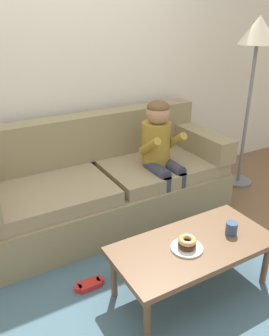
% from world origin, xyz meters
% --- Properties ---
extents(ground, '(10.00, 10.00, 0.00)m').
position_xyz_m(ground, '(0.00, 0.00, 0.00)').
color(ground, brown).
extents(wall_back, '(8.00, 0.10, 2.80)m').
position_xyz_m(wall_back, '(0.00, 1.40, 1.40)').
color(wall_back, silver).
rests_on(wall_back, ground).
extents(area_rug, '(2.59, 1.89, 0.01)m').
position_xyz_m(area_rug, '(0.00, -0.25, 0.01)').
color(area_rug, '#476675').
rests_on(area_rug, ground).
extents(couch, '(2.29, 0.90, 0.94)m').
position_xyz_m(couch, '(0.13, 0.85, 0.34)').
color(couch, '#8C7F5B').
rests_on(couch, ground).
extents(coffee_table, '(1.11, 0.54, 0.40)m').
position_xyz_m(coffee_table, '(0.25, -0.32, 0.36)').
color(coffee_table, brown).
rests_on(coffee_table, ground).
extents(person_child, '(0.34, 0.58, 1.10)m').
position_xyz_m(person_child, '(0.62, 0.64, 0.67)').
color(person_child, olive).
rests_on(person_child, ground).
extents(plate, '(0.21, 0.21, 0.01)m').
position_xyz_m(plate, '(0.18, -0.34, 0.40)').
color(plate, white).
rests_on(plate, coffee_table).
extents(donut, '(0.16, 0.16, 0.04)m').
position_xyz_m(donut, '(0.18, -0.34, 0.43)').
color(donut, '#422619').
rests_on(donut, plate).
extents(donut_second, '(0.17, 0.17, 0.04)m').
position_xyz_m(donut_second, '(0.18, -0.34, 0.46)').
color(donut_second, tan).
rests_on(donut_second, donut).
extents(mug, '(0.08, 0.08, 0.09)m').
position_xyz_m(mug, '(0.55, -0.35, 0.44)').
color(mug, '#334C72').
rests_on(mug, coffee_table).
extents(toy_controller, '(0.23, 0.09, 0.05)m').
position_xyz_m(toy_controller, '(-0.36, 0.05, 0.03)').
color(toy_controller, red).
rests_on(toy_controller, ground).
extents(floor_lamp, '(0.38, 0.38, 1.76)m').
position_xyz_m(floor_lamp, '(1.78, 0.75, 1.49)').
color(floor_lamp, slate).
rests_on(floor_lamp, ground).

